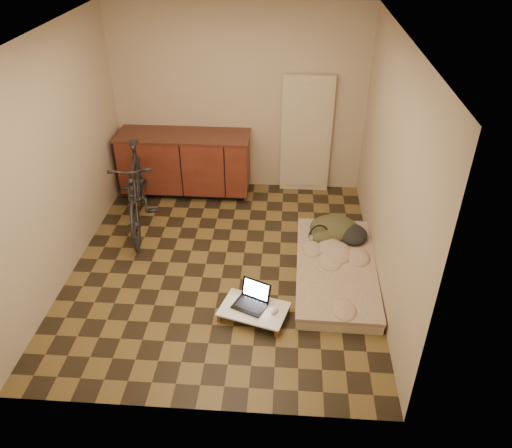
# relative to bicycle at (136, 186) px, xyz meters

# --- Properties ---
(room_shell) EXTENTS (3.50, 4.00, 2.60)m
(room_shell) POSITION_rel_bicycle_xyz_m (1.20, -0.79, 0.71)
(room_shell) COLOR brown
(room_shell) RESTS_ON ground
(cabinets) EXTENTS (1.84, 0.62, 0.91)m
(cabinets) POSITION_rel_bicycle_xyz_m (0.45, 0.92, -0.12)
(cabinets) COLOR black
(cabinets) RESTS_ON ground
(appliance_panel) EXTENTS (0.70, 0.10, 1.70)m
(appliance_panel) POSITION_rel_bicycle_xyz_m (2.15, 1.15, 0.26)
(appliance_panel) COLOR beige
(appliance_panel) RESTS_ON ground
(bicycle) EXTENTS (0.88, 1.88, 1.17)m
(bicycle) POSITION_rel_bicycle_xyz_m (0.00, 0.00, 0.00)
(bicycle) COLOR black
(bicycle) RESTS_ON ground
(futon) EXTENTS (0.92, 1.87, 0.16)m
(futon) POSITION_rel_bicycle_xyz_m (2.50, -0.89, -0.51)
(futon) COLOR beige
(futon) RESTS_ON ground
(clothing_pile) EXTENTS (0.65, 0.54, 0.25)m
(clothing_pile) POSITION_rel_bicycle_xyz_m (2.57, -0.26, -0.30)
(clothing_pile) COLOR #3E4025
(clothing_pile) RESTS_ON futon
(headphones) EXTENTS (0.30, 0.28, 0.18)m
(headphones) POSITION_rel_bicycle_xyz_m (2.32, -0.41, -0.34)
(headphones) COLOR black
(headphones) RESTS_ON futon
(lap_desk) EXTENTS (0.77, 0.61, 0.11)m
(lap_desk) POSITION_rel_bicycle_xyz_m (1.62, -1.63, -0.49)
(lap_desk) COLOR brown
(lap_desk) RESTS_ON ground
(laptop) EXTENTS (0.42, 0.40, 0.22)m
(laptop) POSITION_rel_bicycle_xyz_m (1.59, -1.56, -0.43)
(laptop) COLOR black
(laptop) RESTS_ON lap_desk
(mouse) EXTENTS (0.11, 0.13, 0.04)m
(mouse) POSITION_rel_bicycle_xyz_m (1.83, -1.67, -0.46)
(mouse) COLOR silver
(mouse) RESTS_ON lap_desk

